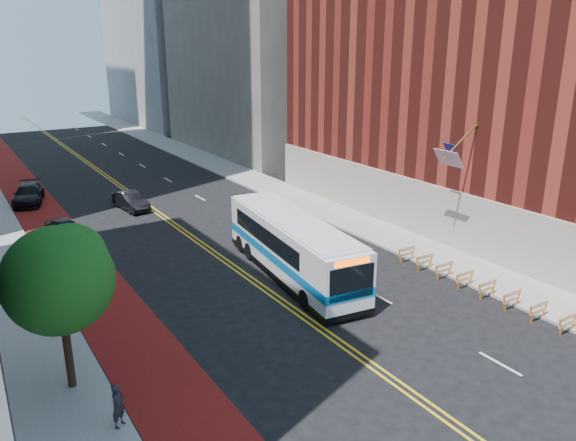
% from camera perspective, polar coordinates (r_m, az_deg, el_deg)
% --- Properties ---
extents(ground, '(160.00, 160.00, 0.00)m').
position_cam_1_polar(ground, '(24.73, 9.86, -15.21)').
color(ground, black).
rests_on(ground, ground).
extents(sidewalk_right, '(4.00, 140.00, 0.15)m').
position_cam_1_polar(sidewalk_right, '(53.88, -1.89, 3.49)').
color(sidewalk_right, gray).
rests_on(sidewalk_right, ground).
extents(bus_lane_paint, '(3.60, 140.00, 0.01)m').
position_cam_1_polar(bus_lane_paint, '(47.43, -23.32, -0.07)').
color(bus_lane_paint, '#60120D').
rests_on(bus_lane_paint, ground).
extents(center_line_inner, '(0.14, 140.00, 0.01)m').
position_cam_1_polar(center_line_inner, '(49.10, -14.24, 1.43)').
color(center_line_inner, gold).
rests_on(center_line_inner, ground).
extents(center_line_outer, '(0.14, 140.00, 0.01)m').
position_cam_1_polar(center_line_outer, '(49.21, -13.85, 1.50)').
color(center_line_outer, gold).
rests_on(center_line_outer, ground).
extents(lane_dashes, '(0.14, 98.20, 0.01)m').
position_cam_1_polar(lane_dashes, '(57.99, -12.11, 4.06)').
color(lane_dashes, silver).
rests_on(lane_dashes, ground).
extents(brick_building, '(18.73, 36.00, 22.00)m').
position_cam_1_polar(brick_building, '(45.34, 21.61, 13.55)').
color(brick_building, maroon).
rests_on(brick_building, ground).
extents(construction_barriers, '(1.42, 10.91, 1.00)m').
position_cam_1_polar(construction_barriers, '(32.81, 18.54, -5.94)').
color(construction_barriers, orange).
rests_on(construction_barriers, ground).
extents(street_tree, '(4.20, 4.20, 6.70)m').
position_cam_1_polar(street_tree, '(22.96, -22.22, -5.21)').
color(street_tree, black).
rests_on(street_tree, sidewalk_left).
extents(transit_bus, '(4.39, 13.33, 3.60)m').
position_cam_1_polar(transit_bus, '(33.03, 0.39, -2.57)').
color(transit_bus, silver).
rests_on(transit_bus, ground).
extents(car_a, '(2.61, 4.17, 1.32)m').
position_cam_1_polar(car_a, '(42.97, -21.64, -0.71)').
color(car_a, black).
rests_on(car_a, ground).
extents(car_b, '(2.09, 4.58, 1.46)m').
position_cam_1_polar(car_b, '(48.28, -15.68, 1.93)').
color(car_b, black).
rests_on(car_b, ground).
extents(car_c, '(3.49, 5.83, 1.58)m').
position_cam_1_polar(car_c, '(53.20, -24.87, 2.44)').
color(car_c, black).
rests_on(car_c, ground).
extents(pedestrian, '(0.74, 0.70, 1.69)m').
position_cam_1_polar(pedestrian, '(21.85, -16.87, -17.55)').
color(pedestrian, black).
rests_on(pedestrian, sidewalk_left).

